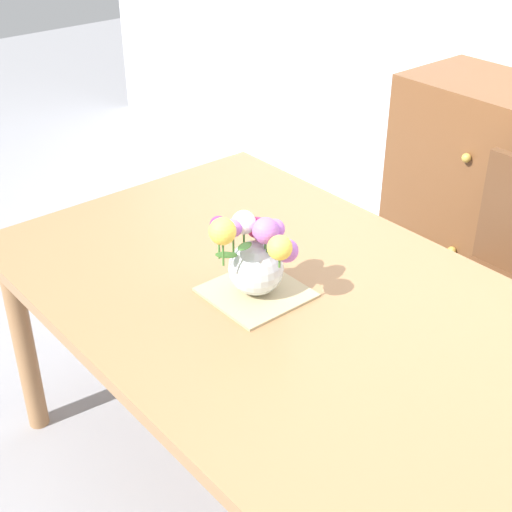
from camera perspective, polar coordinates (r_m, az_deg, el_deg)
The scene contains 5 objects.
ground_plane at distance 2.50m, azimuth 2.21°, elevation -17.63°, with size 12.00×12.00×0.00m, color #939399.
dining_table at distance 2.05m, azimuth 2.58°, elevation -5.09°, with size 1.75×1.09×0.75m.
chair_far at distance 2.66m, azimuth 18.90°, elevation -1.61°, with size 0.42×0.42×0.90m.
placemat at distance 2.02m, azimuth -0.00°, elevation -2.83°, with size 0.25×0.25×0.01m, color tan.
flower_vase at distance 1.95m, azimuth -0.01°, elevation 0.05°, with size 0.21×0.24×0.26m.
Camera 1 is at (1.22, -1.13, 1.87)m, focal length 51.90 mm.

